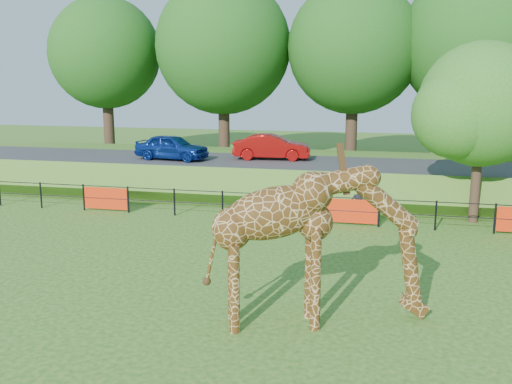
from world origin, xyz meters
TOP-DOWN VIEW (x-y plane):
  - ground at (0.00, 0.00)m, footprint 90.00×90.00m
  - giraffe at (2.86, -0.86)m, footprint 5.09×2.51m
  - perimeter_fence at (0.00, 8.00)m, footprint 28.07×0.10m
  - embankment at (0.00, 15.50)m, footprint 40.00×9.00m
  - road at (0.00, 14.00)m, footprint 40.00×5.00m
  - car_blue at (-6.20, 13.47)m, footprint 3.85×1.97m
  - car_red at (-1.41, 14.70)m, footprint 3.88×1.66m
  - visitor at (3.18, 8.58)m, footprint 0.58×0.49m
  - tree_east at (7.60, 9.63)m, footprint 5.40×4.71m
  - bg_tree_line at (1.89, 22.00)m, footprint 37.30×8.80m

SIDE VIEW (x-z plane):
  - ground at x=0.00m, z-range 0.00..0.00m
  - perimeter_fence at x=0.00m, z-range 0.00..1.10m
  - embankment at x=0.00m, z-range 0.00..1.30m
  - visitor at x=3.18m, z-range 0.00..1.36m
  - road at x=0.00m, z-range 1.30..1.42m
  - giraffe at x=2.86m, z-range 0.00..3.61m
  - car_red at x=-1.41m, z-range 1.42..2.66m
  - car_blue at x=-6.20m, z-range 1.42..2.67m
  - tree_east at x=7.60m, z-range 0.90..7.66m
  - bg_tree_line at x=1.89m, z-range 1.28..13.10m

